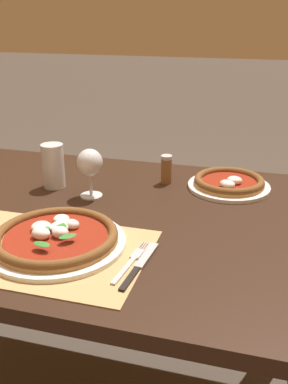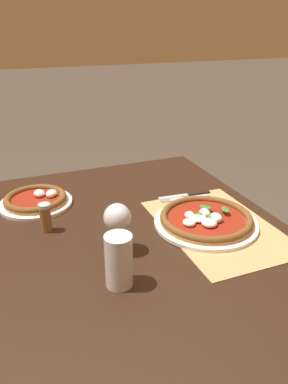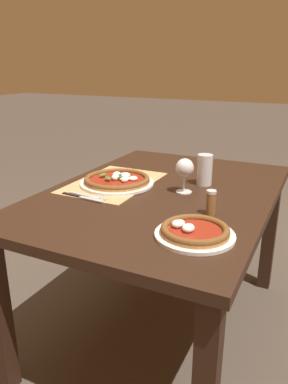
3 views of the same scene
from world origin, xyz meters
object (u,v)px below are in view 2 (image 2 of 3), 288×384
Objects in this scene: pizza_far at (36,200)px; pint_glass at (119,262)px; pepper_shaker at (46,217)px; knife at (185,195)px; wine_glass at (117,220)px; pizza_near at (206,219)px; fork at (185,198)px.

pizza_far is 1.85× the size of pint_glass.
pepper_shaker is at bearing -178.04° from pizza_far.
pint_glass is 0.67× the size of knife.
wine_glass is (-0.41, -0.19, 0.09)m from pizza_far.
pizza_far is 0.57m from knife.
pizza_near is 0.53m from pepper_shaker.
knife is (0.02, -0.01, 0.00)m from fork.
pizza_near is at bearing -108.07° from pepper_shaker.
knife is (0.41, -0.40, -0.06)m from pint_glass.
fork is 2.07× the size of pepper_shaker.
pizza_far is at bearing 24.61° from wine_glass.
knife is at bearing -44.41° from pint_glass.
fork is (0.24, -0.35, -0.10)m from wine_glass.
pizza_near is 0.33m from wine_glass.
pizza_far is 2.76× the size of pepper_shaker.
fork is at bearing -55.25° from wine_glass.
pepper_shaker is (-0.04, 0.53, 0.04)m from fork.
pizza_near is 0.23m from knife.
pint_glass is at bearing 162.97° from wine_glass.
wine_glass is 1.60× the size of pepper_shaker.
fork is (0.21, -0.03, -0.02)m from pizza_near.
pint_glass is at bearing -158.88° from pepper_shaker.
pint_glass is 0.72× the size of fork.
wine_glass is at bearing 124.75° from fork.
pizza_near reaches higher than fork.
wine_glass is at bearing -17.03° from pint_glass.
wine_glass is at bearing 96.47° from pizza_near.
pizza_near reaches higher than knife.
pint_glass is (-0.56, -0.14, 0.05)m from pizza_far.
pepper_shaker is (0.35, 0.13, -0.02)m from pint_glass.
pizza_far is (0.37, 0.51, -0.00)m from pizza_near.
pizza_far is at bearing 75.18° from knife.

